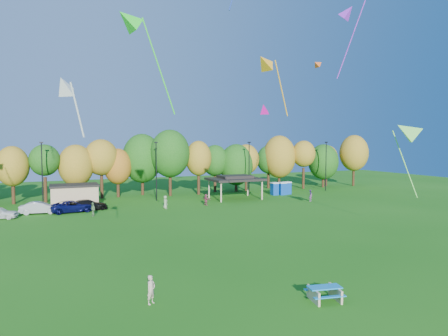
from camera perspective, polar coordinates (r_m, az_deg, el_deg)
name	(u,v)px	position (r m, az deg, el deg)	size (l,w,h in m)	color
ground	(283,292)	(25.63, 8.48, -17.10)	(160.00, 160.00, 0.00)	#19600F
tree_line	(130,161)	(66.92, -13.30, 0.94)	(93.57, 10.55, 11.15)	black
lamp_posts	(156,169)	(62.21, -9.65, -0.15)	(64.50, 0.25, 9.09)	black
utility_building	(74,196)	(58.84, -20.59, -3.76)	(6.30, 4.30, 3.25)	tan
pavilion	(235,179)	(63.49, 1.61, -1.54)	(8.20, 6.20, 3.77)	tan
porta_potties	(281,188)	(69.31, 8.18, -2.89)	(3.75, 1.60, 2.18)	#0B3B94
picnic_table	(324,292)	(24.65, 14.16, -16.85)	(2.16, 1.90, 0.82)	tan
kite_flyer	(151,290)	(23.77, -10.38, -16.72)	(0.60, 0.39, 1.64)	tan
car_b	(39,208)	(55.73, -24.86, -5.18)	(1.63, 4.66, 1.54)	#9A9A9F
car_c	(73,206)	(55.31, -20.81, -5.15)	(2.52, 5.46, 1.52)	#0B0E45
car_d	(88,205)	(56.05, -18.83, -5.02)	(2.05, 5.05, 1.46)	black
far_person_1	(206,200)	(57.38, -2.59, -4.54)	(1.51, 0.48, 1.63)	#973F54
far_person_2	(311,196)	(62.55, 12.27, -3.87)	(0.64, 0.42, 1.76)	#AD519E
far_person_3	(165,202)	(54.99, -8.39, -4.85)	(0.88, 0.57, 1.79)	gray
far_person_4	(93,209)	(51.64, -18.22, -5.62)	(0.99, 0.41, 1.69)	#5E8551
kite_0	(319,64)	(57.99, 13.41, 14.25)	(1.53, 1.20, 1.53)	#DD521A
kite_1	(65,86)	(23.46, -21.76, 10.81)	(1.88, 2.11, 3.53)	silver
kite_6	(128,21)	(30.20, -13.50, 19.81)	(4.56, 2.02, 7.60)	#1CD31F
kite_7	(348,13)	(48.19, 17.29, 20.42)	(3.33, 4.61, 8.46)	#A529DD
kite_11	(406,132)	(41.08, 24.59, 4.75)	(4.24, 4.09, 7.90)	#6BD84C
kite_13	(264,109)	(33.10, 5.80, 8.43)	(1.53, 1.47, 1.20)	#F10DA0
kite_14	(265,63)	(35.88, 5.86, 14.75)	(3.52, 2.12, 5.66)	orange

